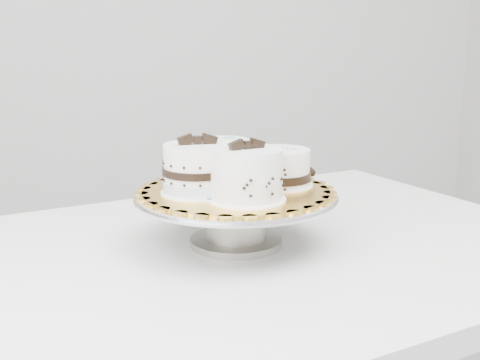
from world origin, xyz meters
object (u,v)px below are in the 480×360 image
object	(u,v)px
table	(233,293)
cake_banded	(198,171)
cake_dots	(222,160)
cake_ribbon	(278,168)
cake_stand	(236,209)
cake_swirl	(247,176)
cake_board	(236,191)

from	to	relation	value
table	cake_banded	size ratio (longest dim) A/B	10.45
cake_banded	table	bearing A→B (deg)	-12.23
cake_dots	cake_ribbon	world-z (taller)	cake_dots
cake_banded	cake_stand	bearing A→B (deg)	2.46
cake_dots	cake_swirl	bearing A→B (deg)	-75.56
cake_swirl	cake_dots	bearing A→B (deg)	79.71
table	cake_dots	world-z (taller)	cake_dots
table	cake_ribbon	world-z (taller)	cake_ribbon
cake_banded	cake_dots	size ratio (longest dim) A/B	0.98
table	cake_swirl	size ratio (longest dim) A/B	10.28
table	cake_board	size ratio (longest dim) A/B	4.10
table	cake_stand	size ratio (longest dim) A/B	3.76
cake_stand	cake_banded	xyz separation A→B (m)	(-0.06, 0.00, 0.07)
table	cake_ribbon	xyz separation A→B (m)	(0.09, 0.02, 0.21)
table	cake_swirl	distance (m)	0.22
cake_swirl	cake_ribbon	world-z (taller)	cake_swirl
cake_swirl	cake_banded	size ratio (longest dim) A/B	1.02
cake_stand	cake_swirl	xyz separation A→B (m)	(-0.01, -0.07, 0.07)
cake_stand	cake_ribbon	world-z (taller)	cake_ribbon
cake_dots	cake_board	bearing A→B (deg)	-73.12
cake_swirl	cake_banded	distance (m)	0.09
cake_dots	cake_ribbon	size ratio (longest dim) A/B	0.99
cake_board	cake_ribbon	size ratio (longest dim) A/B	2.46
cake_stand	cake_swirl	size ratio (longest dim) A/B	2.73
table	cake_stand	xyz separation A→B (m)	(0.01, 0.01, 0.14)
cake_banded	cake_ribbon	bearing A→B (deg)	7.07
cake_swirl	cake_banded	bearing A→B (deg)	121.80
cake_board	cake_swirl	size ratio (longest dim) A/B	2.51
cake_stand	cake_banded	bearing A→B (deg)	176.77
cake_swirl	cake_dots	xyz separation A→B (m)	(0.01, 0.14, -0.00)
cake_stand	cake_ribbon	size ratio (longest dim) A/B	2.68
cake_stand	cake_swirl	distance (m)	0.10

